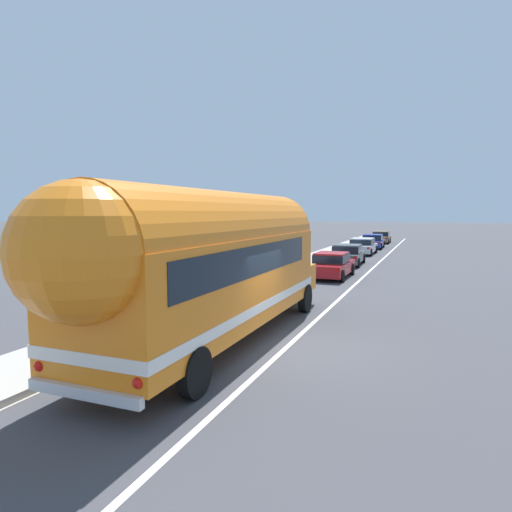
# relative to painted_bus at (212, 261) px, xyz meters

# --- Properties ---
(ground_plane) EXTENTS (300.00, 300.00, 0.00)m
(ground_plane) POSITION_rel_painted_bus_xyz_m (1.84, 0.61, -2.30)
(ground_plane) COLOR #424247
(lane_markings) EXTENTS (3.81, 80.00, 0.01)m
(lane_markings) POSITION_rel_painted_bus_xyz_m (0.14, 12.61, -2.30)
(lane_markings) COLOR silver
(lane_markings) RESTS_ON ground
(sidewalk_slab) EXTENTS (2.31, 90.00, 0.15)m
(sidewalk_slab) POSITION_rel_painted_bus_xyz_m (-3.00, 10.61, -2.23)
(sidewalk_slab) COLOR #ADA89E
(sidewalk_slab) RESTS_ON ground
(painted_bus) EXTENTS (2.61, 12.45, 4.12)m
(painted_bus) POSITION_rel_painted_bus_xyz_m (0.00, 0.00, 0.00)
(painted_bus) COLOR orange
(painted_bus) RESTS_ON ground
(car_lead) EXTENTS (1.92, 4.38, 1.37)m
(car_lead) POSITION_rel_painted_bus_xyz_m (0.25, 13.61, -1.57)
(car_lead) COLOR #A5191E
(car_lead) RESTS_ON ground
(car_second) EXTENTS (2.10, 4.51, 1.37)m
(car_second) POSITION_rel_painted_bus_xyz_m (-0.03, 19.89, -1.57)
(car_second) COLOR #474C51
(car_second) RESTS_ON ground
(car_third) EXTENTS (2.04, 4.74, 1.37)m
(car_third) POSITION_rel_painted_bus_xyz_m (-0.20, 27.92, -1.56)
(car_third) COLOR silver
(car_third) RESTS_ON ground
(car_fourth) EXTENTS (2.10, 4.69, 1.37)m
(car_fourth) POSITION_rel_painted_bus_xyz_m (-0.17, 34.57, -1.56)
(car_fourth) COLOR navy
(car_fourth) RESTS_ON ground
(car_fifth) EXTENTS (2.03, 4.46, 1.37)m
(car_fifth) POSITION_rel_painted_bus_xyz_m (-0.22, 42.35, -1.57)
(car_fifth) COLOR olive
(car_fifth) RESTS_ON ground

